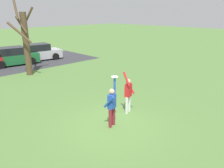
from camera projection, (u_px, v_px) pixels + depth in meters
ground_plane at (112, 124)px, 9.38m from camera, size 120.00×120.00×0.00m
person_catcher at (112, 104)px, 8.91m from camera, size 0.58×0.48×2.08m
person_defender at (128, 93)px, 10.17m from camera, size 0.61×0.53×2.04m
frisbee_disc at (115, 77)px, 8.75m from camera, size 0.28×0.28×0.02m
parked_car_green at (13, 57)px, 19.61m from camera, size 4.31×2.47×1.59m
parked_car_silver at (39, 53)px, 21.61m from camera, size 4.31×2.47×1.59m
parking_strip at (13, 65)px, 19.75m from camera, size 15.32×6.40×0.01m
bare_tree_tall at (25, 41)px, 15.91m from camera, size 1.99×1.99×5.76m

